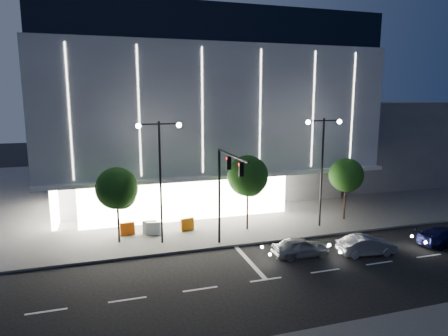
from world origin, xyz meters
TOP-DOWN VIEW (x-y plane):
  - ground at (0.00, 0.00)m, footprint 160.00×160.00m
  - sidewalk_museum at (5.00, 24.00)m, footprint 70.00×40.00m
  - museum at (2.98, 22.31)m, footprint 30.00×25.80m
  - annex_building at (26.00, 24.00)m, footprint 16.00×20.00m
  - traffic_mast at (1.00, 3.34)m, footprint 0.33×5.89m
  - street_lamp_west at (-3.00, 6.00)m, footprint 3.16×0.36m
  - street_lamp_east at (10.00, 6.00)m, footprint 3.16×0.36m
  - tree_left at (-5.97, 7.02)m, footprint 3.02×3.02m
  - tree_mid at (4.03, 7.02)m, footprint 3.25×3.25m
  - tree_right at (13.03, 7.02)m, footprint 2.91×2.91m
  - car_lead at (5.61, 1.02)m, footprint 3.94×1.67m
  - car_second at (10.11, -0.01)m, footprint 4.14×1.77m
  - car_third at (16.76, -0.21)m, footprint 4.50×1.88m
  - barrier_a at (-5.31, 8.42)m, footprint 1.12×0.33m
  - barrier_b at (-3.63, 8.37)m, footprint 1.12×0.35m
  - barrier_c at (-0.68, 8.10)m, footprint 1.13×0.47m
  - barrier_d at (-3.37, 7.87)m, footprint 1.13×0.55m

SIDE VIEW (x-z plane):
  - ground at x=0.00m, z-range 0.00..0.00m
  - sidewalk_museum at x=5.00m, z-range 0.00..0.15m
  - car_third at x=16.76m, z-range 0.00..1.30m
  - barrier_a at x=-5.31m, z-range 0.15..1.15m
  - barrier_b at x=-3.63m, z-range 0.15..1.15m
  - barrier_c at x=-0.68m, z-range 0.15..1.15m
  - barrier_d at x=-3.37m, z-range 0.15..1.15m
  - car_second at x=10.11m, z-range 0.00..1.33m
  - car_lead at x=5.61m, z-range 0.00..1.33m
  - tree_right at x=13.03m, z-range 1.13..6.64m
  - tree_left at x=-5.97m, z-range 1.17..6.90m
  - tree_mid at x=4.03m, z-range 1.26..7.41m
  - annex_building at x=26.00m, z-range 0.00..10.00m
  - traffic_mast at x=1.00m, z-range 1.49..8.56m
  - street_lamp_west at x=-3.00m, z-range 1.46..10.46m
  - street_lamp_east at x=10.00m, z-range 1.46..10.46m
  - museum at x=2.98m, z-range 0.27..18.27m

